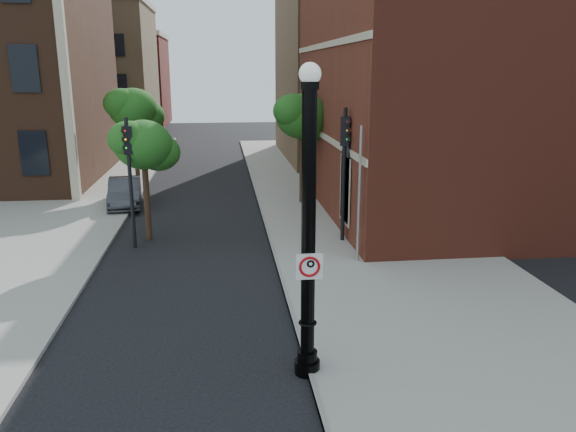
{
  "coord_description": "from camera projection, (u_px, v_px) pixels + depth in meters",
  "views": [
    {
      "loc": [
        0.29,
        -11.57,
        6.46
      ],
      "look_at": [
        1.91,
        2.0,
        2.88
      ],
      "focal_mm": 35.0,
      "sensor_mm": 36.0,
      "label": 1
    }
  ],
  "objects": [
    {
      "name": "lamppost",
      "position": [
        308.0,
        240.0,
        11.56
      ],
      "size": [
        0.56,
        0.56,
        6.6
      ],
      "color": "black",
      "rests_on": "ground"
    },
    {
      "name": "sidewalk_left",
      "position": [
        42.0,
        197.0,
        28.96
      ],
      "size": [
        10.0,
        50.0,
        0.12
      ],
      "primitive_type": "cube",
      "color": "gray",
      "rests_on": "ground"
    },
    {
      "name": "street_tree_b",
      "position": [
        134.0,
        110.0,
        29.96
      ],
      "size": [
        3.07,
        2.77,
        5.53
      ],
      "color": "black",
      "rests_on": "ground"
    },
    {
      "name": "sidewalk_right",
      "position": [
        364.0,
        231.0,
        22.99
      ],
      "size": [
        8.0,
        60.0,
        0.12
      ],
      "primitive_type": "cube",
      "color": "gray",
      "rests_on": "ground"
    },
    {
      "name": "bg_building_red",
      "position": [
        114.0,
        82.0,
        65.79
      ],
      "size": [
        12.0,
        12.0,
        10.0
      ],
      "primitive_type": "cube",
      "color": "maroon",
      "rests_on": "ground"
    },
    {
      "name": "brick_wall_building",
      "position": [
        555.0,
        74.0,
        26.41
      ],
      "size": [
        22.3,
        16.3,
        12.5
      ],
      "color": "maroon",
      "rests_on": "ground"
    },
    {
      "name": "no_parking_sign",
      "position": [
        310.0,
        266.0,
        11.53
      ],
      "size": [
        0.56,
        0.06,
        0.56
      ],
      "rotation": [
        0.0,
        0.0,
        -0.01
      ],
      "color": "white",
      "rests_on": "ground"
    },
    {
      "name": "parked_car",
      "position": [
        125.0,
        192.0,
        27.15
      ],
      "size": [
        1.94,
        4.33,
        1.38
      ],
      "primitive_type": "imported",
      "rotation": [
        0.0,
        0.0,
        0.12
      ],
      "color": "#323338",
      "rests_on": "ground"
    },
    {
      "name": "bg_building_tan_a",
      "position": [
        86.0,
        75.0,
        52.09
      ],
      "size": [
        12.0,
        12.0,
        12.0
      ],
      "primitive_type": "cube",
      "color": "#90724E",
      "rests_on": "ground"
    },
    {
      "name": "street_tree_c",
      "position": [
        303.0,
        118.0,
        26.68
      ],
      "size": [
        2.98,
        2.7,
        5.37
      ],
      "color": "black",
      "rests_on": "ground"
    },
    {
      "name": "curb_edge",
      "position": [
        268.0,
        234.0,
        22.54
      ],
      "size": [
        0.1,
        60.0,
        0.14
      ],
      "primitive_type": "cube",
      "color": "gray",
      "rests_on": "ground"
    },
    {
      "name": "traffic_signal_left",
      "position": [
        129.0,
        162.0,
        20.17
      ],
      "size": [
        0.38,
        0.43,
        4.82
      ],
      "rotation": [
        0.0,
        0.0,
        0.35
      ],
      "color": "black",
      "rests_on": "ground"
    },
    {
      "name": "ground",
      "position": [
        215.0,
        364.0,
        12.71
      ],
      "size": [
        120.0,
        120.0,
        0.0
      ],
      "primitive_type": "plane",
      "color": "black",
      "rests_on": "ground"
    },
    {
      "name": "bg_building_tan_b",
      "position": [
        432.0,
        62.0,
        41.59
      ],
      "size": [
        22.0,
        14.0,
        14.0
      ],
      "primitive_type": "cube",
      "color": "#90724E",
      "rests_on": "ground"
    },
    {
      "name": "traffic_signal_right",
      "position": [
        345.0,
        153.0,
        20.69
      ],
      "size": [
        0.38,
        0.45,
        5.13
      ],
      "rotation": [
        0.0,
        0.0,
        -0.24
      ],
      "color": "black",
      "rests_on": "ground"
    },
    {
      "name": "utility_pole",
      "position": [
        359.0,
        197.0,
        18.66
      ],
      "size": [
        0.09,
        0.09,
        4.71
      ],
      "primitive_type": "cylinder",
      "color": "#999999",
      "rests_on": "ground"
    },
    {
      "name": "street_tree_a",
      "position": [
        144.0,
        146.0,
        21.09
      ],
      "size": [
        2.58,
        2.33,
        4.65
      ],
      "color": "black",
      "rests_on": "ground"
    }
  ]
}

